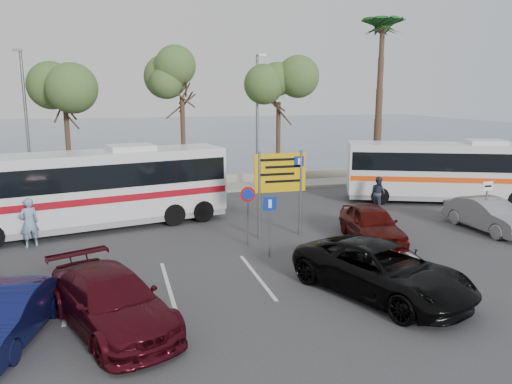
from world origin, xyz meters
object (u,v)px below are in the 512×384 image
object	(u,v)px
street_lamp_right	(258,115)
car_blue	(8,315)
coach_bus_right	(451,173)
suv_black	(382,270)
coach_bus_left	(93,191)
car_red	(372,224)
street_lamp_left	(26,117)
car_maroon	(111,301)
car_silver_b	(489,215)
pedestrian_far	(378,193)
pedestrian_near	(29,223)
direction_sign	(280,179)

from	to	relation	value
street_lamp_right	car_blue	world-z (taller)	street_lamp_right
coach_bus_right	suv_black	world-z (taller)	coach_bus_right
coach_bus_left	car_red	xyz separation A→B (m)	(10.84, -5.00, -0.95)
street_lamp_left	car_maroon	distance (m)	17.95
car_silver_b	pedestrian_far	xyz separation A→B (m)	(-2.55, 5.00, 0.14)
car_blue	pedestrian_near	bearing A→B (deg)	109.73
street_lamp_left	pedestrian_far	world-z (taller)	street_lamp_left
street_lamp_right	pedestrian_far	distance (m)	9.12
coach_bus_right	car_red	bearing A→B (deg)	-145.16
suv_black	pedestrian_near	bearing A→B (deg)	121.63
street_lamp_left	car_silver_b	xyz separation A→B (m)	(20.00, -12.02, -3.89)
car_silver_b	coach_bus_right	bearing A→B (deg)	67.18
coach_bus_left	coach_bus_right	distance (m)	18.57
coach_bus_right	pedestrian_far	bearing A→B (deg)	-175.32
car_maroon	coach_bus_right	bearing A→B (deg)	8.11
street_lamp_left	car_red	world-z (taller)	street_lamp_left
car_silver_b	pedestrian_near	xyz separation A→B (m)	(-18.83, 2.93, 0.27)
direction_sign	suv_black	world-z (taller)	direction_sign
coach_bus_left	car_blue	size ratio (longest dim) A/B	3.01
direction_sign	car_blue	xyz separation A→B (m)	(-9.19, -6.70, -1.78)
direction_sign	coach_bus_left	world-z (taller)	coach_bus_left
street_lamp_right	pedestrian_near	world-z (taller)	street_lamp_right
street_lamp_left	street_lamp_right	bearing A→B (deg)	0.00
car_maroon	pedestrian_far	bearing A→B (deg)	15.02
coach_bus_right	car_maroon	bearing A→B (deg)	-149.83
street_lamp_right	coach_bus_right	size ratio (longest dim) A/B	0.72
street_lamp_right	car_silver_b	bearing A→B (deg)	-59.78
car_maroon	suv_black	bearing A→B (deg)	-22.05
street_lamp_right	car_red	xyz separation A→B (m)	(1.34, -12.02, -3.86)
direction_sign	suv_black	bearing A→B (deg)	-82.04
street_lamp_left	street_lamp_right	world-z (taller)	same
coach_bus_left	suv_black	bearing A→B (deg)	-49.83
car_maroon	pedestrian_far	distance (m)	16.59
car_red	suv_black	bearing A→B (deg)	-106.64
car_blue	car_maroon	distance (m)	2.40
street_lamp_right	car_blue	xyz separation A→B (m)	(-11.19, -17.02, -3.94)
street_lamp_left	pedestrian_near	size ratio (longest dim) A/B	4.08
street_lamp_right	street_lamp_left	bearing A→B (deg)	180.00
direction_sign	coach_bus_left	xyz separation A→B (m)	(-7.50, 3.30, -0.74)
car_blue	suv_black	bearing A→B (deg)	15.10
suv_black	pedestrian_far	world-z (taller)	pedestrian_far
car_blue	car_red	bearing A→B (deg)	36.86
direction_sign	suv_black	distance (m)	6.96
car_blue	car_red	world-z (taller)	car_red
street_lamp_right	car_maroon	size ratio (longest dim) A/B	1.57
coach_bus_left	car_red	bearing A→B (deg)	-24.76
pedestrian_near	direction_sign	bearing A→B (deg)	146.80
car_blue	pedestrian_far	distance (m)	18.56
car_blue	car_maroon	size ratio (longest dim) A/B	0.78
street_lamp_right	pedestrian_far	world-z (taller)	street_lamp_right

